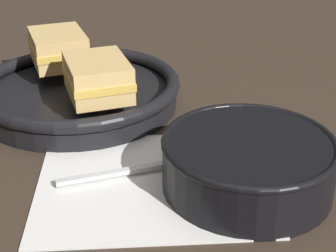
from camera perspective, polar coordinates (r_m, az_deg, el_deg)
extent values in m
plane|color=#382B21|center=(0.60, 2.08, -2.86)|extent=(4.00, 4.00, 0.00)
cube|color=white|center=(0.55, -1.80, -6.10)|extent=(0.26, 0.22, 0.00)
cylinder|color=black|center=(0.53, 8.83, -4.24)|extent=(0.18, 0.18, 0.06)
cylinder|color=gold|center=(0.53, 8.94, -2.88)|extent=(0.15, 0.15, 0.01)
torus|color=black|center=(0.52, 9.03, -1.83)|extent=(0.18, 0.18, 0.01)
cube|color=silver|center=(0.55, -6.22, -5.25)|extent=(0.12, 0.03, 0.01)
ellipsoid|color=silver|center=(0.57, 2.36, -3.81)|extent=(0.06, 0.04, 0.01)
cylinder|color=black|center=(0.72, -9.76, 3.10)|extent=(0.27, 0.27, 0.02)
torus|color=black|center=(0.71, -9.89, 4.63)|extent=(0.28, 0.28, 0.02)
cube|color=#DBB26B|center=(0.65, -7.72, 4.21)|extent=(0.09, 0.11, 0.02)
cube|color=gold|center=(0.65, -7.80, 5.36)|extent=(0.09, 0.11, 0.01)
cube|color=#DBB26B|center=(0.64, -7.88, 6.52)|extent=(0.09, 0.11, 0.02)
cube|color=#DBB26B|center=(0.77, -11.95, 7.47)|extent=(0.09, 0.11, 0.02)
cube|color=gold|center=(0.76, -12.05, 8.46)|extent=(0.09, 0.11, 0.01)
cube|color=#DBB26B|center=(0.76, -12.15, 9.46)|extent=(0.09, 0.11, 0.02)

